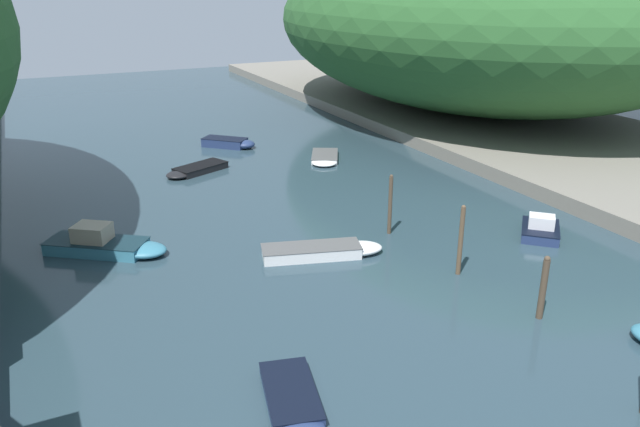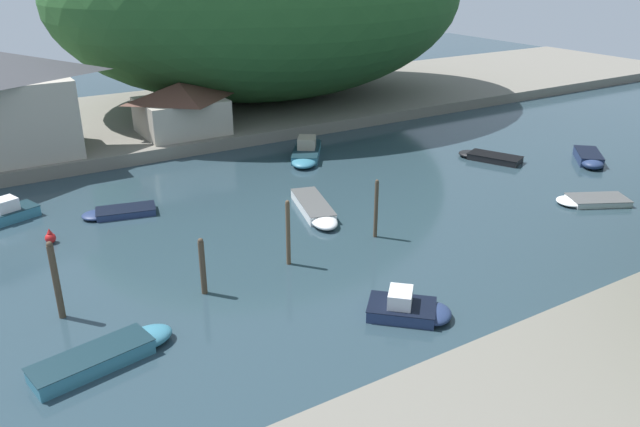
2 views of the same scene
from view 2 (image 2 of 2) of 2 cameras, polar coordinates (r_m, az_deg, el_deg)
The scene contains 16 objects.
water_surface at distance 40.13m, azimuth 6.13°, elevation 1.23°, with size 130.00×130.00×0.00m, color #283D47.
left_bank at distance 61.94m, azimuth -9.02°, elevation 9.29°, with size 22.00×120.00×0.98m.
boathouse_shed at distance 52.39m, azimuth -12.61°, elevation 9.49°, with size 6.19×6.99×4.09m.
boat_open_rowboat at distance 39.44m, azimuth -18.07°, elevation 0.10°, with size 2.55×4.54×0.42m.
boat_moored_right at distance 42.83m, azimuth 23.43°, elevation 1.09°, with size 3.74×4.83×0.39m.
boat_cabin_cruiser at distance 37.57m, azimuth -0.36°, elevation 0.30°, with size 6.33×3.18×0.59m.
boat_small_dinghy at distance 49.44m, azimuth 15.06°, elevation 5.03°, with size 5.09×3.53×0.48m.
boat_white_cruiser at distance 48.00m, azimuth -1.29°, elevation 5.57°, with size 6.21×5.16×1.48m.
boat_near_quay at distance 26.04m, azimuth -18.68°, elevation -12.00°, with size 2.56×5.82×0.65m.
boat_red_skiff at distance 27.62m, azimuth 8.22°, elevation -8.61°, with size 3.84×3.90×1.22m.
boat_mid_channel at distance 51.08m, azimuth 23.42°, elevation 4.61°, with size 4.32×4.23×0.71m.
mooring_post_second at distance 28.83m, azimuth -23.00°, elevation -5.62°, with size 0.29×0.29×3.64m.
mooring_post_middle at distance 29.08m, azimuth -10.69°, elevation -4.74°, with size 0.28×0.28×2.81m.
mooring_post_fourth at distance 31.12m, azimuth -2.94°, elevation -1.75°, with size 0.22×0.22×3.48m.
mooring_post_farthest at distance 34.25m, azimuth 5.15°, elevation 0.46°, with size 0.21×0.21×3.38m.
channel_buoy_near at distance 36.96m, azimuth -23.43°, elevation -2.01°, with size 0.58×0.58×0.87m.
Camera 2 is at (29.31, 6.83, 14.66)m, focal length 35.00 mm.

